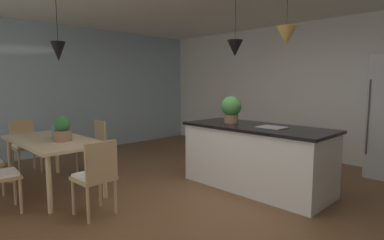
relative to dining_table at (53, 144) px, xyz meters
The scene contains 14 objects.
ground_plane 2.31m from the dining_table, 32.71° to the left, with size 10.00×8.40×0.04m, color brown.
wall_back_kitchen 4.88m from the dining_table, 67.31° to the left, with size 10.00×0.12×2.70m, color white.
window_wall_left_glazing 2.60m from the dining_table, 151.42° to the left, with size 0.06×8.40×2.70m, color #9EB7C6.
dining_table is the anchor object (origin of this frame).
chair_window_end 1.26m from the dining_table, behind, with size 0.41×0.41×0.87m.
chair_kitchen_end 1.26m from the dining_table, ahead, with size 0.41×0.41×0.87m.
chair_far_left 0.91m from the dining_table, 116.04° to the left, with size 0.42×0.42×0.87m.
kitchen_island 2.87m from the dining_table, 46.88° to the left, with size 2.10×0.90×0.91m.
pendant_over_table 1.29m from the dining_table, 89.17° to the left, with size 0.20×0.20×0.90m.
pendant_over_island_main 2.94m from the dining_table, 53.47° to the left, with size 0.23×0.23×0.81m.
pendant_over_island_aux 3.48m from the dining_table, 41.47° to the left, with size 0.26×0.26×0.72m.
potted_plant_on_island 2.62m from the dining_table, 54.38° to the left, with size 0.30×0.30×0.40m.
potted_plant_on_table 0.34m from the dining_table, 10.83° to the left, with size 0.23×0.23×0.34m.
vase_on_dining_table 0.18m from the dining_table, 68.01° to the left, with size 0.13×0.13×0.20m.
Camera 1 is at (2.56, -2.80, 1.50)m, focal length 29.09 mm.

